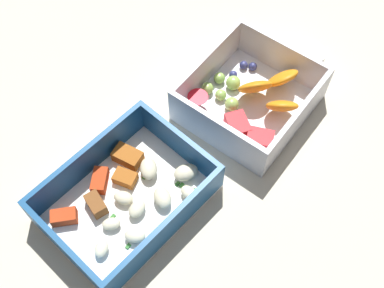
{
  "coord_description": "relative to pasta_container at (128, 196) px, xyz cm",
  "views": [
    {
      "loc": [
        -23.5,
        -17.72,
        52.75
      ],
      "look_at": [
        -0.67,
        0.15,
        4.0
      ],
      "focal_mm": 44.38,
      "sensor_mm": 36.0,
      "label": 1
    }
  ],
  "objects": [
    {
      "name": "table_surface",
      "position": [
        10.36,
        -1.79,
        -2.6
      ],
      "size": [
        80.0,
        80.0,
        2.0
      ],
      "primitive_type": "cube",
      "color": "beige",
      "rests_on": "ground"
    },
    {
      "name": "pasta_container",
      "position": [
        0.0,
        0.0,
        0.0
      ],
      "size": [
        19.0,
        14.67,
        5.09
      ],
      "rotation": [
        0.0,
        0.0,
        -0.08
      ],
      "color": "white",
      "rests_on": "table_surface"
    },
    {
      "name": "fruit_bowl",
      "position": [
        19.54,
        -3.32,
        0.4
      ],
      "size": [
        15.45,
        14.31,
        5.63
      ],
      "rotation": [
        0.0,
        0.0,
        0.01
      ],
      "color": "white",
      "rests_on": "table_surface"
    },
    {
      "name": "paper_cup_liner",
      "position": [
        31.01,
        -5.5,
        -0.55
      ],
      "size": [
        3.89,
        3.89,
        2.1
      ],
      "primitive_type": "cylinder",
      "color": "white",
      "rests_on": "table_surface"
    }
  ]
}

